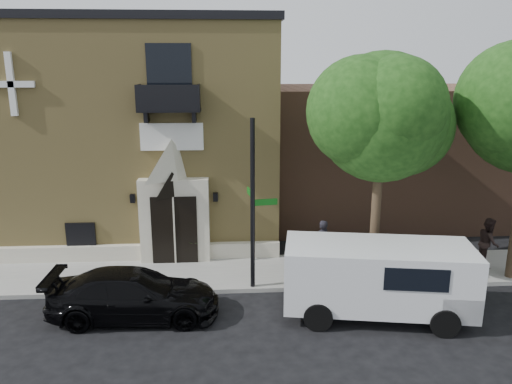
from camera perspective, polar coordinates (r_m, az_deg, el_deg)
The scene contains 13 objects.
ground at distance 17.16m, azimuth -6.51°, elevation -11.54°, with size 120.00×120.00×0.00m, color black.
sidewalk at distance 18.47m, azimuth -3.15°, elevation -9.26°, with size 42.00×3.00×0.15m, color gray.
church at distance 23.86m, azimuth -13.14°, elevation 7.19°, with size 12.20×11.01×9.30m.
neighbour_building at distance 27.14m, azimuth 20.58°, elevation 4.42°, with size 18.00×8.00×6.40m, color brown.
street_tree_left at distance 16.63m, azimuth 14.37°, elevation 8.39°, with size 4.97×4.38×7.77m.
black_sedan at distance 15.80m, azimuth -13.75°, elevation -11.31°, with size 2.07×5.10×1.48m, color black.
cargo_van at distance 15.69m, azimuth 14.48°, elevation -9.42°, with size 5.85×3.08×2.27m.
street_sign at distance 16.28m, azimuth -0.34°, elevation -1.48°, with size 0.97×0.90×5.71m.
fire_hydrant at distance 17.88m, azimuth 13.89°, elevation -8.98°, with size 0.42×0.34×0.74m.
dumpster at distance 18.54m, azimuth 17.83°, elevation -7.48°, with size 2.03×1.29×1.26m.
planter at distance 19.45m, azimuth -7.29°, elevation -6.59°, with size 0.72×0.63×0.80m, color #487337.
pedestrian_near at distance 18.69m, azimuth 7.52°, elevation -5.87°, with size 0.65×0.43×1.79m, color black.
pedestrian_far at distance 20.47m, azimuth 25.00°, elevation -5.23°, with size 0.90×0.70×1.85m, color black.
Camera 1 is at (0.95, -15.41, 7.50)m, focal length 35.00 mm.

